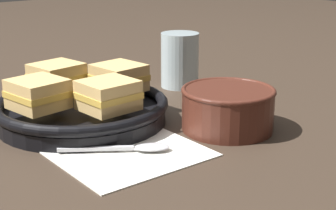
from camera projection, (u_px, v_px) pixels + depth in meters
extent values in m
plane|color=#382B21|center=(149.00, 132.00, 0.82)|extent=(4.00, 4.00, 0.00)
cube|color=white|center=(131.00, 153.00, 0.73)|extent=(0.21, 0.18, 0.00)
cylinder|color=#4C2319|center=(228.00, 109.00, 0.82)|extent=(0.15, 0.15, 0.07)
cylinder|color=#DB5B1E|center=(228.00, 97.00, 0.82)|extent=(0.13, 0.13, 0.01)
torus|color=#4C2319|center=(228.00, 90.00, 0.81)|extent=(0.15, 0.15, 0.01)
cube|color=silver|center=(96.00, 149.00, 0.73)|extent=(0.09, 0.07, 0.01)
ellipsoid|color=silver|center=(152.00, 147.00, 0.74)|extent=(0.06, 0.05, 0.01)
cylinder|color=black|center=(82.00, 116.00, 0.86)|extent=(0.28, 0.28, 0.02)
torus|color=black|center=(82.00, 104.00, 0.86)|extent=(0.29, 0.29, 0.02)
cube|color=#DBB26B|center=(108.00, 104.00, 0.79)|extent=(0.08, 0.08, 0.02)
cube|color=gold|center=(108.00, 95.00, 0.79)|extent=(0.08, 0.08, 0.01)
cube|color=#DBB26B|center=(108.00, 86.00, 0.79)|extent=(0.08, 0.08, 0.02)
cube|color=#DBB26B|center=(119.00, 85.00, 0.90)|extent=(0.08, 0.08, 0.02)
cube|color=gold|center=(119.00, 77.00, 0.89)|extent=(0.08, 0.09, 0.01)
cube|color=#DBB26B|center=(119.00, 70.00, 0.89)|extent=(0.08, 0.08, 0.02)
cube|color=#DBB26B|center=(57.00, 84.00, 0.91)|extent=(0.09, 0.08, 0.02)
cube|color=gold|center=(57.00, 77.00, 0.90)|extent=(0.09, 0.09, 0.01)
cube|color=#DBB26B|center=(56.00, 69.00, 0.90)|extent=(0.09, 0.08, 0.02)
cube|color=#DBB26B|center=(39.00, 102.00, 0.80)|extent=(0.08, 0.09, 0.02)
cube|color=gold|center=(38.00, 94.00, 0.80)|extent=(0.08, 0.09, 0.01)
cube|color=#DBB26B|center=(37.00, 85.00, 0.79)|extent=(0.08, 0.09, 0.02)
cylinder|color=silver|center=(180.00, 60.00, 1.07)|extent=(0.08, 0.08, 0.11)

